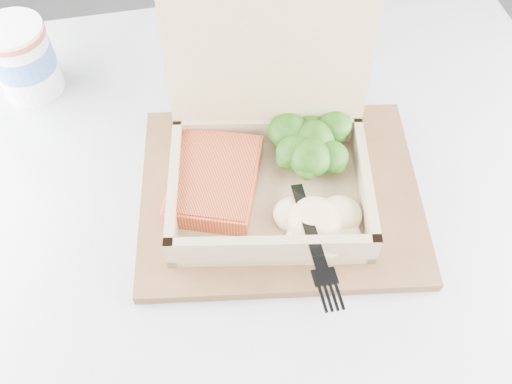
# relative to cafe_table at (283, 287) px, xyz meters

# --- Properties ---
(floor) EXTENTS (4.00, 4.00, 0.00)m
(floor) POSITION_rel_cafe_table_xyz_m (-0.36, 0.55, -0.54)
(floor) COLOR gray
(floor) RESTS_ON ground
(cafe_table) EXTENTS (0.98, 0.98, 0.73)m
(cafe_table) POSITION_rel_cafe_table_xyz_m (0.00, 0.00, 0.00)
(cafe_table) COLOR black
(cafe_table) RESTS_ON floor
(serving_tray) EXTENTS (0.34, 0.29, 0.01)m
(serving_tray) POSITION_rel_cafe_table_xyz_m (-0.01, 0.02, 0.19)
(serving_tray) COLOR brown
(serving_tray) RESTS_ON cafe_table
(takeout_container) EXTENTS (0.23, 0.21, 0.21)m
(takeout_container) POSITION_rel_cafe_table_xyz_m (-0.03, 0.04, 0.25)
(takeout_container) COLOR tan
(takeout_container) RESTS_ON serving_tray
(salmon_fillet) EXTENTS (0.10, 0.13, 0.02)m
(salmon_fillet) POSITION_rel_cafe_table_xyz_m (-0.08, 0.02, 0.22)
(salmon_fillet) COLOR #D45429
(salmon_fillet) RESTS_ON takeout_container
(broccoli_pile) EXTENTS (0.11, 0.11, 0.04)m
(broccoli_pile) POSITION_rel_cafe_table_xyz_m (0.02, 0.07, 0.23)
(broccoli_pile) COLOR #357319
(broccoli_pile) RESTS_ON takeout_container
(mashed_potatoes) EXTENTS (0.09, 0.08, 0.03)m
(mashed_potatoes) POSITION_rel_cafe_table_xyz_m (0.03, -0.03, 0.23)
(mashed_potatoes) COLOR beige
(mashed_potatoes) RESTS_ON takeout_container
(plastic_fork) EXTENTS (0.06, 0.16, 0.02)m
(plastic_fork) POSITION_rel_cafe_table_xyz_m (0.01, -0.02, 0.24)
(plastic_fork) COLOR black
(plastic_fork) RESTS_ON mashed_potatoes
(paper_cup) EXTENTS (0.08, 0.08, 0.10)m
(paper_cup) POSITION_rel_cafe_table_xyz_m (-0.34, 0.18, 0.24)
(paper_cup) COLOR white
(paper_cup) RESTS_ON cafe_table
(receipt) EXTENTS (0.13, 0.16, 0.00)m
(receipt) POSITION_rel_cafe_table_xyz_m (-0.04, 0.19, 0.19)
(receipt) COLOR silver
(receipt) RESTS_ON cafe_table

